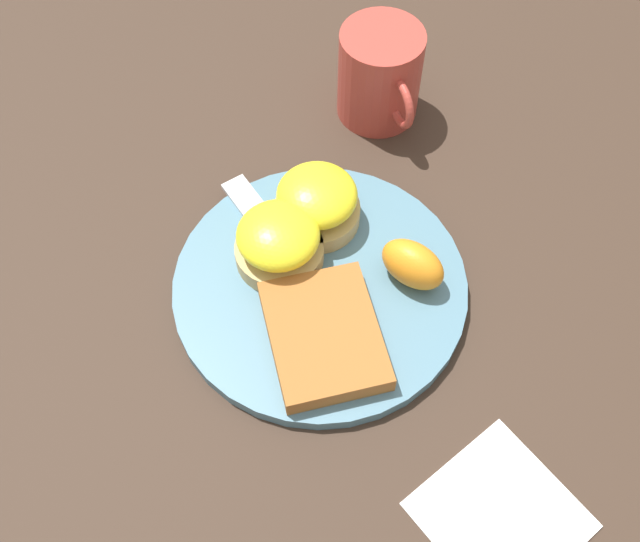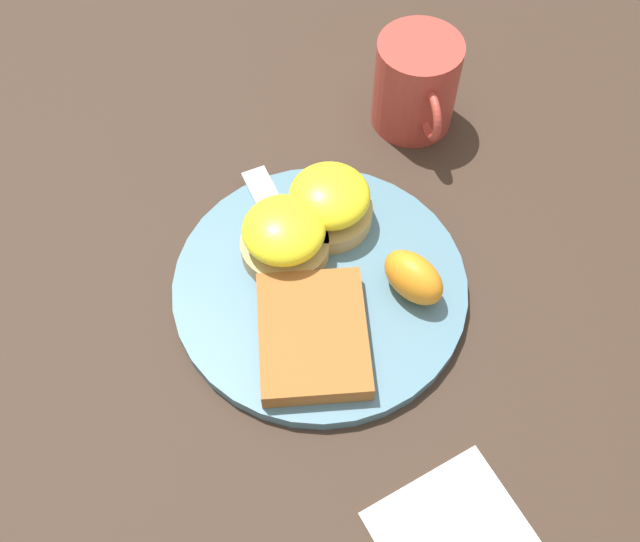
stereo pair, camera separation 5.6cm
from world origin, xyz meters
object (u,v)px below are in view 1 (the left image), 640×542
object	(u,v)px
orange_wedge	(413,264)
fork	(282,247)
hashbrown_patty	(324,335)
cup	(380,75)
sandwich_benedict_left	(317,202)
sandwich_benedict_right	(279,242)

from	to	relation	value
orange_wedge	fork	world-z (taller)	orange_wedge
hashbrown_patty	fork	xyz separation A→B (m)	(-0.10, -0.00, -0.01)
hashbrown_patty	orange_wedge	bearing A→B (deg)	107.29
fork	cup	size ratio (longest dim) A/B	1.85
sandwich_benedict_left	cup	bearing A→B (deg)	135.57
fork	sandwich_benedict_left	bearing A→B (deg)	114.60
cup	sandwich_benedict_left	bearing A→B (deg)	-44.43
sandwich_benedict_left	fork	xyz separation A→B (m)	(0.02, -0.04, -0.02)
sandwich_benedict_left	sandwich_benedict_right	bearing A→B (deg)	-59.56
orange_wedge	hashbrown_patty	bearing A→B (deg)	-72.71
cup	sandwich_benedict_right	bearing A→B (deg)	-48.20
hashbrown_patty	cup	world-z (taller)	cup
sandwich_benedict_right	cup	bearing A→B (deg)	131.80
sandwich_benedict_left	fork	size ratio (longest dim) A/B	0.38
fork	orange_wedge	bearing A→B (deg)	53.24
orange_wedge	fork	size ratio (longest dim) A/B	0.28
sandwich_benedict_left	hashbrown_patty	size ratio (longest dim) A/B	0.69
orange_wedge	cup	bearing A→B (deg)	163.51
sandwich_benedict_left	hashbrown_patty	world-z (taller)	sandwich_benedict_left
fork	cup	world-z (taller)	cup
sandwich_benedict_left	cup	world-z (taller)	cup
sandwich_benedict_right	fork	world-z (taller)	sandwich_benedict_right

